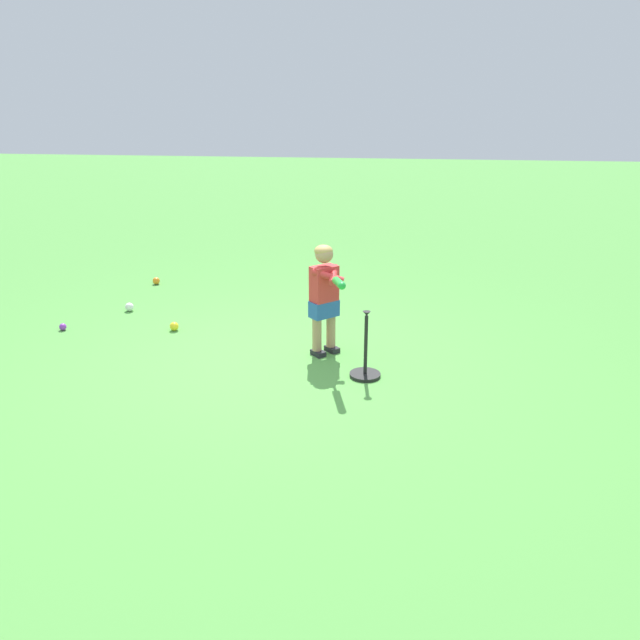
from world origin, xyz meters
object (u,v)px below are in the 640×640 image
Objects in this scene: child_batter at (325,290)px; play_ball_near_batter at (129,307)px; play_ball_by_bucket at (63,327)px; batting_tee at (365,366)px; play_ball_midfield at (174,326)px; play_ball_far_left at (156,281)px.

child_batter reaches higher than play_ball_near_batter.
play_ball_by_bucket is 3.39m from batting_tee.
play_ball_midfield is 1.02× the size of play_ball_far_left.
play_ball_midfield is 0.93m from play_ball_near_batter.
play_ball_near_batter is (0.74, -0.55, 0.00)m from play_ball_midfield.
play_ball_midfield is 1.27× the size of play_ball_by_bucket.
batting_tee is (-2.11, 0.90, 0.06)m from play_ball_midfield.
play_ball_by_bucket is at bearing 78.84° from play_ball_far_left.
play_ball_midfield is 0.15× the size of batting_tee.
play_ball_near_batter is at bearing -122.90° from play_ball_by_bucket.
batting_tee reaches higher than play_ball_far_left.
play_ball_far_left is (-0.35, -1.80, 0.01)m from play_ball_by_bucket.
play_ball_midfield is at bearing -14.44° from child_batter.
play_ball_midfield is 0.95× the size of play_ball_near_batter.
play_ball_near_batter is 3.20m from batting_tee.
play_ball_by_bucket is at bearing 57.10° from play_ball_near_batter.
play_ball_near_batter is 1.10m from play_ball_far_left.
batting_tee is at bearing 139.05° from play_ball_far_left.
batting_tee is (-3.30, 0.76, 0.07)m from play_ball_by_bucket.
play_ball_far_left is at bearing -101.16° from play_ball_by_bucket.
play_ball_near_batter is at bearing -36.73° from play_ball_midfield.
play_ball_near_batter reaches higher than play_ball_far_left.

